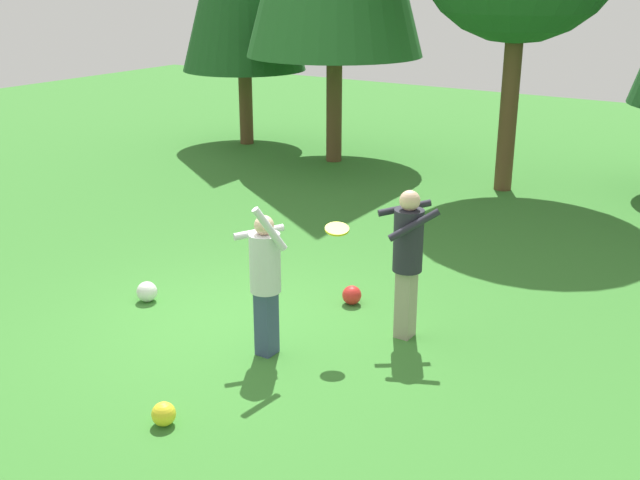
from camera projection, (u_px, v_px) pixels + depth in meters
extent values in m
plane|color=#387A2D|center=(239.00, 323.00, 9.33)|extent=(40.00, 40.00, 0.00)
cube|color=#38476B|center=(267.00, 322.00, 8.47)|extent=(0.19, 0.22, 0.76)
cylinder|color=silver|center=(265.00, 263.00, 8.24)|extent=(0.34, 0.34, 0.66)
sphere|color=beige|center=(264.00, 225.00, 8.10)|extent=(0.21, 0.21, 0.21)
cylinder|color=silver|center=(259.00, 232.00, 8.32)|extent=(0.40, 0.51, 0.12)
cylinder|color=silver|center=(270.00, 229.00, 7.91)|extent=(0.28, 0.35, 0.51)
cube|color=gray|center=(406.00, 304.00, 8.87)|extent=(0.19, 0.22, 0.83)
cylinder|color=#23232D|center=(408.00, 240.00, 8.61)|extent=(0.34, 0.34, 0.72)
sphere|color=beige|center=(410.00, 201.00, 8.46)|extent=(0.24, 0.24, 0.24)
cylinder|color=#23232D|center=(414.00, 225.00, 8.34)|extent=(0.48, 0.45, 0.36)
cylinder|color=#23232D|center=(405.00, 208.00, 8.69)|extent=(0.51, 0.48, 0.18)
cylinder|color=yellow|center=(337.00, 229.00, 8.43)|extent=(0.38, 0.38, 0.09)
sphere|color=red|center=(352.00, 295.00, 9.83)|extent=(0.25, 0.25, 0.25)
sphere|color=white|center=(147.00, 292.00, 9.91)|extent=(0.27, 0.27, 0.27)
sphere|color=yellow|center=(164.00, 414.00, 7.20)|extent=(0.23, 0.23, 0.23)
cylinder|color=brown|center=(510.00, 98.00, 14.50)|extent=(0.34, 0.34, 3.58)
cylinder|color=brown|center=(334.00, 66.00, 16.68)|extent=(0.35, 0.35, 4.25)
cylinder|color=brown|center=(245.00, 77.00, 18.60)|extent=(0.33, 0.33, 3.30)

